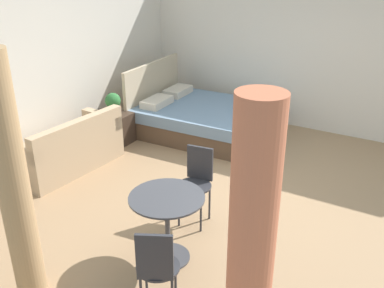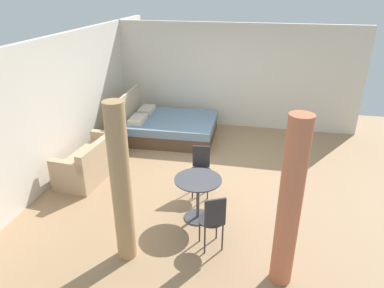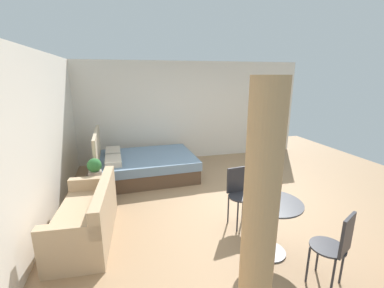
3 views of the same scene
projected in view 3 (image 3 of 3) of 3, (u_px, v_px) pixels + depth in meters
ground_plane at (231, 200)px, 4.80m from camera, size 8.55×9.13×0.02m
wall_back at (36, 143)px, 3.70m from camera, size 8.55×0.12×2.61m
wall_right at (192, 111)px, 7.05m from camera, size 0.12×6.13×2.61m
bed at (144, 165)px, 5.84m from camera, size 1.70×2.16×1.11m
couch at (88, 219)px, 3.62m from camera, size 1.60×0.82×0.79m
nightstand at (97, 190)px, 4.63m from camera, size 0.44×0.35×0.49m
potted_plant at (95, 169)px, 4.43m from camera, size 0.24×0.24×0.38m
balcony_table at (271, 217)px, 3.25m from camera, size 0.74×0.74×0.72m
cafe_chair_near_window at (238, 190)px, 3.92m from camera, size 0.43×0.43×0.89m
cafe_chair_near_couch at (337, 244)px, 2.69m from camera, size 0.50×0.50×0.89m
curtain_right at (259, 230)px, 1.92m from camera, size 0.26×0.26×2.24m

